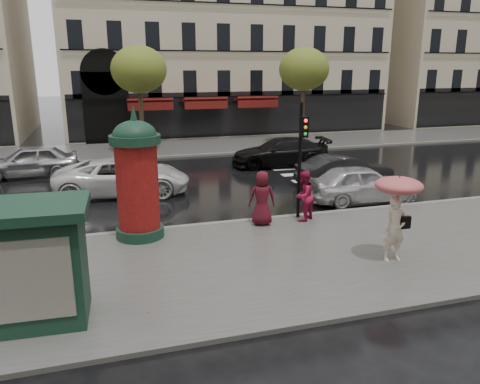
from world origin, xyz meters
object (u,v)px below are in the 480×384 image
object	(u,v)px
woman_umbrella	(397,205)
man_burgundy	(262,198)
car_far_silver	(30,161)
woman_red	(303,196)
car_silver	(362,184)
newsstand	(39,261)
car_white	(123,177)
car_black	(280,152)
morris_column	(137,176)
traffic_light	(301,149)
car_darkgrey	(345,171)

from	to	relation	value
woman_umbrella	man_burgundy	world-z (taller)	woman_umbrella
car_far_silver	woman_red	bearing A→B (deg)	41.18
woman_umbrella	car_silver	distance (m)	6.34
newsstand	car_silver	xyz separation A→B (m)	(11.53, 6.35, -0.68)
woman_red	man_burgundy	bearing A→B (deg)	-35.38
woman_red	car_white	size ratio (longest dim) A/B	0.31
car_black	car_far_silver	bearing A→B (deg)	-88.73
man_burgundy	car_far_silver	size ratio (longest dim) A/B	0.40
woman_red	newsstand	distance (m)	9.33
newsstand	car_silver	distance (m)	13.18
morris_column	newsstand	distance (m)	5.21
traffic_light	car_black	xyz separation A→B (m)	(2.83, 9.09, -1.83)
car_white	traffic_light	bearing A→B (deg)	-126.83
man_burgundy	morris_column	size ratio (longest dim) A/B	0.45
car_silver	car_white	xyz separation A→B (m)	(-9.29, 4.03, 0.02)
morris_column	woman_red	bearing A→B (deg)	-0.00
morris_column	car_black	world-z (taller)	morris_column
man_burgundy	morris_column	xyz separation A→B (m)	(-4.14, 0.00, 1.07)
woman_umbrella	car_black	world-z (taller)	woman_umbrella
newsstand	car_darkgrey	distance (m)	15.02
man_burgundy	morris_column	bearing A→B (deg)	12.06
traffic_light	newsstand	bearing A→B (deg)	-149.05
woman_umbrella	woman_red	size ratio (longest dim) A/B	1.38
morris_column	car_far_silver	world-z (taller)	morris_column
man_burgundy	car_silver	world-z (taller)	man_burgundy
car_darkgrey	car_far_silver	world-z (taller)	car_far_silver
car_darkgrey	newsstand	bearing A→B (deg)	126.05
man_burgundy	car_silver	distance (m)	5.27
car_darkgrey	car_white	world-z (taller)	car_white
car_darkgrey	car_white	bearing A→B (deg)	81.09
woman_red	man_burgundy	xyz separation A→B (m)	(-1.54, 0.00, 0.04)
newsstand	woman_umbrella	bearing A→B (deg)	3.62
newsstand	car_white	size ratio (longest dim) A/B	0.46
car_silver	woman_red	bearing A→B (deg)	121.00
car_darkgrey	car_black	size ratio (longest dim) A/B	0.83
car_silver	car_far_silver	distance (m)	16.19
car_darkgrey	traffic_light	bearing A→B (deg)	134.63
man_burgundy	car_far_silver	bearing A→B (deg)	-38.76
car_far_silver	woman_umbrella	bearing A→B (deg)	34.79
woman_red	car_white	xyz separation A→B (m)	(-5.88, 5.83, -0.22)
car_darkgrey	car_silver	bearing A→B (deg)	166.34
traffic_light	car_black	size ratio (longest dim) A/B	0.76
morris_column	car_silver	size ratio (longest dim) A/B	0.92
woman_red	man_burgundy	distance (m)	1.54
woman_umbrella	man_burgundy	distance (m)	4.76
traffic_light	man_burgundy	bearing A→B (deg)	-168.27
car_silver	car_black	distance (m)	7.63
car_white	car_darkgrey	bearing A→B (deg)	-92.63
woman_umbrella	car_white	world-z (taller)	woman_umbrella
car_silver	car_darkgrey	size ratio (longest dim) A/B	1.02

